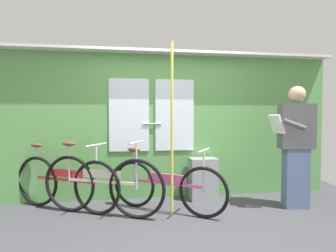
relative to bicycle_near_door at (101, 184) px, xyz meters
The scene contains 8 objects.
ground_plane 1.22m from the bicycle_near_door, 37.40° to the right, with size 6.38×4.34×0.04m, color #38383D.
train_door_wall 1.37m from the bicycle_near_door, 36.28° to the left, with size 5.38×0.28×2.26m.
bicycle_near_door is the anchor object (origin of this frame).
bicycle_leaning_behind 0.84m from the bicycle_near_door, ahead, with size 1.41×0.95×0.86m.
bicycle_by_pole 0.57m from the bicycle_near_door, 152.22° to the left, with size 1.50×0.86×0.92m.
passenger_reading_newspaper 2.68m from the bicycle_near_door, ahead, with size 0.59×0.52×1.68m.
trash_bin_by_wall 1.55m from the bicycle_near_door, 17.04° to the left, with size 0.41×0.28×0.63m, color gray.
handrail_pole 1.15m from the bicycle_near_door, ahead, with size 0.04×0.04×2.22m, color #C6C14C.
Camera 1 is at (-0.59, -2.85, 1.28)m, focal length 29.17 mm.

